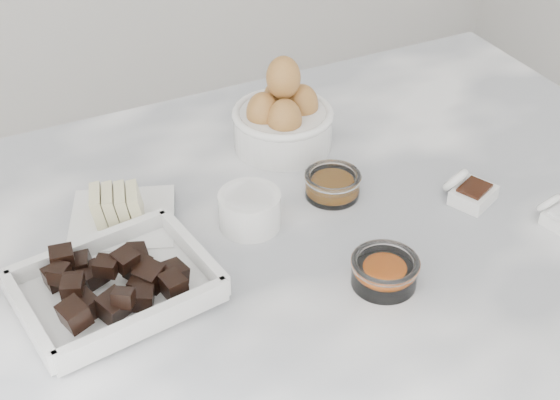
# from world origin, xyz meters

# --- Properties ---
(marble_slab) EXTENTS (1.20, 0.80, 0.04)m
(marble_slab) POSITION_xyz_m (0.00, 0.00, 0.92)
(marble_slab) COLOR white
(marble_slab) RESTS_ON cabinet
(chocolate_dish) EXTENTS (0.23, 0.19, 0.06)m
(chocolate_dish) POSITION_xyz_m (-0.20, -0.01, 0.96)
(chocolate_dish) COLOR white
(chocolate_dish) RESTS_ON marble_slab
(butter_plate) EXTENTS (0.17, 0.17, 0.05)m
(butter_plate) POSITION_xyz_m (-0.16, 0.12, 0.96)
(butter_plate) COLOR white
(butter_plate) RESTS_ON marble_slab
(sugar_ramekin) EXTENTS (0.08, 0.08, 0.05)m
(sugar_ramekin) POSITION_xyz_m (-0.01, 0.05, 0.97)
(sugar_ramekin) COLOR white
(sugar_ramekin) RESTS_ON marble_slab
(egg_bowl) EXTENTS (0.15, 0.15, 0.14)m
(egg_bowl) POSITION_xyz_m (0.11, 0.20, 0.99)
(egg_bowl) COLOR white
(egg_bowl) RESTS_ON marble_slab
(honey_bowl) EXTENTS (0.08, 0.08, 0.03)m
(honey_bowl) POSITION_xyz_m (0.11, 0.06, 0.96)
(honey_bowl) COLOR white
(honey_bowl) RESTS_ON marble_slab
(zest_bowl) EXTENTS (0.08, 0.08, 0.04)m
(zest_bowl) POSITION_xyz_m (0.08, -0.12, 0.96)
(zest_bowl) COLOR white
(zest_bowl) RESTS_ON marble_slab
(vanilla_spoon) EXTENTS (0.07, 0.08, 0.04)m
(vanilla_spoon) POSITION_xyz_m (0.27, -0.03, 0.95)
(vanilla_spoon) COLOR white
(vanilla_spoon) RESTS_ON marble_slab
(salt_spoon) EXTENTS (0.06, 0.07, 0.04)m
(salt_spoon) POSITION_xyz_m (0.34, -0.12, 0.95)
(salt_spoon) COLOR white
(salt_spoon) RESTS_ON marble_slab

